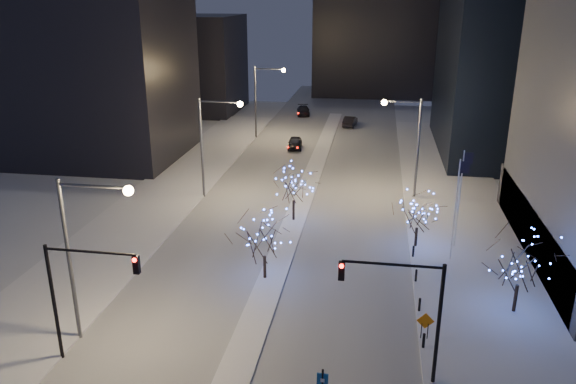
% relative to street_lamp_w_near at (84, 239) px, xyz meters
% --- Properties ---
extents(ground, '(160.00, 160.00, 0.00)m').
position_rel_street_lamp_w_near_xyz_m(ground, '(8.94, -2.00, -6.50)').
color(ground, silver).
rests_on(ground, ground).
extents(road, '(20.00, 130.00, 0.02)m').
position_rel_street_lamp_w_near_xyz_m(road, '(8.94, 33.00, -6.49)').
color(road, '#A4AAB3').
rests_on(road, ground).
extents(median, '(2.00, 80.00, 0.15)m').
position_rel_street_lamp_w_near_xyz_m(median, '(8.94, 28.00, -6.42)').
color(median, silver).
rests_on(median, ground).
extents(east_sidewalk, '(10.00, 90.00, 0.15)m').
position_rel_street_lamp_w_near_xyz_m(east_sidewalk, '(23.94, 18.00, -6.42)').
color(east_sidewalk, silver).
rests_on(east_sidewalk, ground).
extents(west_sidewalk, '(8.00, 90.00, 0.15)m').
position_rel_street_lamp_w_near_xyz_m(west_sidewalk, '(-5.06, 18.00, -6.42)').
color(west_sidewalk, silver).
rests_on(west_sidewalk, ground).
extents(filler_west_near, '(22.00, 18.00, 24.00)m').
position_rel_street_lamp_w_near_xyz_m(filler_west_near, '(-19.06, 38.00, 5.50)').
color(filler_west_near, black).
rests_on(filler_west_near, ground).
extents(filler_west_far, '(18.00, 16.00, 16.00)m').
position_rel_street_lamp_w_near_xyz_m(filler_west_far, '(-17.06, 68.00, 1.50)').
color(filler_west_far, black).
rests_on(filler_west_far, ground).
extents(street_lamp_w_near, '(4.40, 0.56, 10.00)m').
position_rel_street_lamp_w_near_xyz_m(street_lamp_w_near, '(0.00, 0.00, 0.00)').
color(street_lamp_w_near, '#595E66').
rests_on(street_lamp_w_near, ground).
extents(street_lamp_w_mid, '(4.40, 0.56, 10.00)m').
position_rel_street_lamp_w_near_xyz_m(street_lamp_w_mid, '(0.00, 25.00, 0.00)').
color(street_lamp_w_mid, '#595E66').
rests_on(street_lamp_w_mid, ground).
extents(street_lamp_w_far, '(4.40, 0.56, 10.00)m').
position_rel_street_lamp_w_near_xyz_m(street_lamp_w_far, '(0.00, 50.00, 0.00)').
color(street_lamp_w_far, '#595E66').
rests_on(street_lamp_w_far, ground).
extents(street_lamp_east, '(3.90, 0.56, 10.00)m').
position_rel_street_lamp_w_near_xyz_m(street_lamp_east, '(19.02, 28.00, -0.05)').
color(street_lamp_east, '#595E66').
rests_on(street_lamp_east, ground).
extents(traffic_signal_west, '(5.26, 0.43, 7.00)m').
position_rel_street_lamp_w_near_xyz_m(traffic_signal_west, '(0.50, -2.00, -1.74)').
color(traffic_signal_west, black).
rests_on(traffic_signal_west, ground).
extents(traffic_signal_east, '(5.26, 0.43, 7.00)m').
position_rel_street_lamp_w_near_xyz_m(traffic_signal_east, '(17.88, -1.00, -1.74)').
color(traffic_signal_east, black).
rests_on(traffic_signal_east, ground).
extents(flagpoles, '(1.35, 2.60, 8.00)m').
position_rel_street_lamp_w_near_xyz_m(flagpoles, '(22.30, 15.25, -1.70)').
color(flagpoles, silver).
rests_on(flagpoles, east_sidewalk).
extents(bollards, '(0.16, 12.16, 0.90)m').
position_rel_street_lamp_w_near_xyz_m(bollards, '(19.14, 8.00, -5.90)').
color(bollards, black).
rests_on(bollards, east_sidewalk).
extents(car_near, '(2.26, 4.68, 1.54)m').
position_rel_street_lamp_w_near_xyz_m(car_near, '(5.31, 44.83, -5.73)').
color(car_near, black).
rests_on(car_near, ground).
extents(car_mid, '(2.18, 4.88, 1.55)m').
position_rel_street_lamp_w_near_xyz_m(car_mid, '(11.78, 59.40, -5.72)').
color(car_mid, black).
rests_on(car_mid, ground).
extents(car_far, '(2.83, 5.30, 1.46)m').
position_rel_street_lamp_w_near_xyz_m(car_far, '(3.52, 66.60, -5.77)').
color(car_far, black).
rests_on(car_far, ground).
extents(holiday_tree_median_near, '(5.61, 5.61, 5.21)m').
position_rel_street_lamp_w_near_xyz_m(holiday_tree_median_near, '(8.44, 8.87, -3.07)').
color(holiday_tree_median_near, black).
rests_on(holiday_tree_median_near, median).
extents(holiday_tree_median_far, '(4.27, 4.27, 4.89)m').
position_rel_street_lamp_w_near_xyz_m(holiday_tree_median_far, '(8.85, 20.01, -3.13)').
color(holiday_tree_median_far, black).
rests_on(holiday_tree_median_far, median).
extents(holiday_tree_plaza_near, '(4.95, 4.95, 5.50)m').
position_rel_street_lamp_w_near_xyz_m(holiday_tree_plaza_near, '(25.15, 6.95, -2.84)').
color(holiday_tree_plaza_near, black).
rests_on(holiday_tree_plaza_near, east_sidewalk).
extents(holiday_tree_plaza_far, '(4.39, 4.39, 4.54)m').
position_rel_street_lamp_w_near_xyz_m(holiday_tree_plaza_far, '(19.44, 16.09, -3.45)').
color(holiday_tree_plaza_far, black).
rests_on(holiday_tree_plaza_far, east_sidewalk).
extents(construction_sign, '(1.04, 0.06, 1.71)m').
position_rel_street_lamp_w_near_xyz_m(construction_sign, '(19.24, 2.93, -5.32)').
color(construction_sign, black).
rests_on(construction_sign, east_sidewalk).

